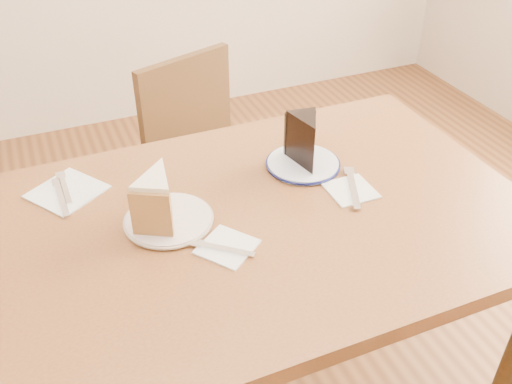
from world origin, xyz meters
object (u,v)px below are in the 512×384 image
object	(u,v)px
carrot_cake	(159,197)
chair_far	(214,173)
plate_navy	(303,164)
table	(263,246)
chocolate_cake	(307,144)
plate_cream	(169,220)

from	to	relation	value
carrot_cake	chair_far	bearing A→B (deg)	89.54
carrot_cake	plate_navy	bearing A→B (deg)	39.71
table	chocolate_cake	xyz separation A→B (m)	(0.17, 0.13, 0.17)
chair_far	table	bearing A→B (deg)	62.62
plate_cream	plate_navy	size ratio (longest dim) A/B	1.05
chair_far	plate_cream	world-z (taller)	chair_far
carrot_cake	chocolate_cake	world-z (taller)	chocolate_cake
plate_navy	chocolate_cake	size ratio (longest dim) A/B	1.58
chair_far	plate_navy	distance (m)	0.55
table	plate_cream	xyz separation A→B (m)	(-0.21, 0.05, 0.10)
plate_navy	chocolate_cake	world-z (taller)	chocolate_cake
table	plate_navy	size ratio (longest dim) A/B	6.72
table	chair_far	world-z (taller)	chair_far
table	chocolate_cake	world-z (taller)	chocolate_cake
plate_navy	chocolate_cake	bearing A→B (deg)	-73.56
plate_cream	chocolate_cake	world-z (taller)	chocolate_cake
table	chocolate_cake	distance (m)	0.27
chair_far	plate_navy	xyz separation A→B (m)	(0.09, -0.46, 0.29)
chair_far	carrot_cake	world-z (taller)	carrot_cake
plate_cream	plate_navy	distance (m)	0.38
plate_cream	chocolate_cake	size ratio (longest dim) A/B	1.65
plate_cream	chocolate_cake	xyz separation A→B (m)	(0.38, 0.08, 0.06)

